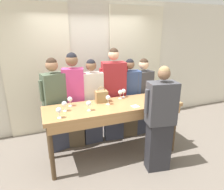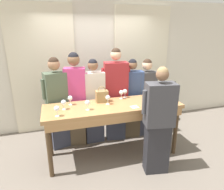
{
  "view_description": "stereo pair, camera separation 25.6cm",
  "coord_description": "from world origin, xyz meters",
  "px_view_note": "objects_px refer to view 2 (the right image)",
  "views": [
    {
      "loc": [
        -1.16,
        -2.93,
        2.18
      ],
      "look_at": [
        0.0,
        0.07,
        1.12
      ],
      "focal_mm": 32.0,
      "sensor_mm": 36.0,
      "label": 1
    },
    {
      "loc": [
        -0.91,
        -3.01,
        2.18
      ],
      "look_at": [
        0.0,
        0.07,
        1.12
      ],
      "focal_mm": 32.0,
      "sensor_mm": 36.0,
      "label": 2
    }
  ],
  "objects_px": {
    "wine_glass_center_mid": "(87,103)",
    "wine_glass_center_left": "(57,109)",
    "guest_cream_sweater": "(94,101)",
    "potted_plant": "(166,106)",
    "tasting_bar": "(114,111)",
    "guest_olive_jacket": "(57,103)",
    "wine_glass_back_left": "(121,93)",
    "wine_glass_front_mid": "(108,98)",
    "guest_striped_shirt": "(116,95)",
    "wine_glass_center_right": "(125,92)",
    "guest_pink_top": "(76,98)",
    "wine_glass_front_right": "(64,103)",
    "guest_navy_coat": "(131,99)",
    "handbag": "(102,96)",
    "wine_glass_front_left": "(70,98)",
    "host_pouring": "(159,122)",
    "wine_bottle": "(174,94)",
    "guest_beige_cap": "(145,97)"
  },
  "relations": [
    {
      "from": "handbag",
      "to": "host_pouring",
      "type": "distance_m",
      "value": 1.07
    },
    {
      "from": "guest_olive_jacket",
      "to": "wine_glass_center_right",
      "type": "bearing_deg",
      "value": -11.96
    },
    {
      "from": "wine_bottle",
      "to": "guest_olive_jacket",
      "type": "height_order",
      "value": "guest_olive_jacket"
    },
    {
      "from": "guest_striped_shirt",
      "to": "host_pouring",
      "type": "xyz_separation_m",
      "value": [
        0.31,
        -1.17,
        -0.09
      ]
    },
    {
      "from": "wine_glass_center_left",
      "to": "potted_plant",
      "type": "height_order",
      "value": "wine_glass_center_left"
    },
    {
      "from": "wine_glass_center_mid",
      "to": "wine_glass_center_right",
      "type": "relative_size",
      "value": 1.0
    },
    {
      "from": "guest_pink_top",
      "to": "guest_olive_jacket",
      "type": "bearing_deg",
      "value": 180.0
    },
    {
      "from": "wine_glass_front_mid",
      "to": "guest_striped_shirt",
      "type": "bearing_deg",
      "value": 59.39
    },
    {
      "from": "wine_bottle",
      "to": "wine_glass_front_right",
      "type": "distance_m",
      "value": 1.89
    },
    {
      "from": "wine_glass_front_right",
      "to": "guest_navy_coat",
      "type": "relative_size",
      "value": 0.1
    },
    {
      "from": "wine_glass_front_left",
      "to": "host_pouring",
      "type": "height_order",
      "value": "host_pouring"
    },
    {
      "from": "wine_glass_center_left",
      "to": "host_pouring",
      "type": "bearing_deg",
      "value": -15.16
    },
    {
      "from": "tasting_bar",
      "to": "potted_plant",
      "type": "relative_size",
      "value": 3.5
    },
    {
      "from": "wine_glass_back_left",
      "to": "potted_plant",
      "type": "bearing_deg",
      "value": 28.39
    },
    {
      "from": "guest_cream_sweater",
      "to": "potted_plant",
      "type": "height_order",
      "value": "guest_cream_sweater"
    },
    {
      "from": "tasting_bar",
      "to": "guest_cream_sweater",
      "type": "xyz_separation_m",
      "value": [
        -0.22,
        0.58,
        -0.0
      ]
    },
    {
      "from": "wine_glass_back_left",
      "to": "guest_olive_jacket",
      "type": "xyz_separation_m",
      "value": [
        -1.13,
        0.3,
        -0.19
      ]
    },
    {
      "from": "tasting_bar",
      "to": "guest_cream_sweater",
      "type": "bearing_deg",
      "value": 110.84
    },
    {
      "from": "guest_striped_shirt",
      "to": "potted_plant",
      "type": "bearing_deg",
      "value": 18.35
    },
    {
      "from": "tasting_bar",
      "to": "guest_striped_shirt",
      "type": "xyz_separation_m",
      "value": [
        0.22,
        0.58,
        0.08
      ]
    },
    {
      "from": "wine_glass_center_left",
      "to": "potted_plant",
      "type": "xyz_separation_m",
      "value": [
        2.62,
        1.26,
        -0.73
      ]
    },
    {
      "from": "wine_bottle",
      "to": "host_pouring",
      "type": "height_order",
      "value": "host_pouring"
    },
    {
      "from": "host_pouring",
      "to": "wine_glass_front_left",
      "type": "bearing_deg",
      "value": 146.44
    },
    {
      "from": "wine_glass_front_left",
      "to": "guest_cream_sweater",
      "type": "relative_size",
      "value": 0.1
    },
    {
      "from": "handbag",
      "to": "wine_glass_front_left",
      "type": "height_order",
      "value": "handbag"
    },
    {
      "from": "wine_glass_front_left",
      "to": "wine_glass_front_right",
      "type": "distance_m",
      "value": 0.22
    },
    {
      "from": "wine_glass_center_left",
      "to": "guest_striped_shirt",
      "type": "bearing_deg",
      "value": 34.1
    },
    {
      "from": "wine_glass_center_mid",
      "to": "guest_cream_sweater",
      "type": "bearing_deg",
      "value": 70.6
    },
    {
      "from": "wine_glass_center_right",
      "to": "host_pouring",
      "type": "height_order",
      "value": "host_pouring"
    },
    {
      "from": "tasting_bar",
      "to": "wine_glass_center_mid",
      "type": "xyz_separation_m",
      "value": [
        -0.45,
        -0.08,
        0.22
      ]
    },
    {
      "from": "wine_glass_front_mid",
      "to": "wine_glass_center_left",
      "type": "bearing_deg",
      "value": -162.65
    },
    {
      "from": "guest_pink_top",
      "to": "tasting_bar",
      "type": "bearing_deg",
      "value": -45.88
    },
    {
      "from": "wine_glass_front_right",
      "to": "wine_glass_center_mid",
      "type": "height_order",
      "value": "same"
    },
    {
      "from": "wine_bottle",
      "to": "wine_glass_back_left",
      "type": "bearing_deg",
      "value": 156.45
    },
    {
      "from": "guest_striped_shirt",
      "to": "potted_plant",
      "type": "relative_size",
      "value": 2.81
    },
    {
      "from": "tasting_bar",
      "to": "wine_glass_front_left",
      "type": "distance_m",
      "value": 0.76
    },
    {
      "from": "wine_glass_center_mid",
      "to": "wine_glass_center_left",
      "type": "bearing_deg",
      "value": -166.34
    },
    {
      "from": "wine_glass_front_right",
      "to": "guest_striped_shirt",
      "type": "distance_m",
      "value": 1.17
    },
    {
      "from": "handbag",
      "to": "guest_striped_shirt",
      "type": "xyz_separation_m",
      "value": [
        0.37,
        0.36,
        -0.14
      ]
    },
    {
      "from": "wine_glass_center_left",
      "to": "guest_cream_sweater",
      "type": "bearing_deg",
      "value": 47.83
    },
    {
      "from": "guest_navy_coat",
      "to": "potted_plant",
      "type": "distance_m",
      "value": 1.33
    },
    {
      "from": "wine_glass_center_right",
      "to": "guest_pink_top",
      "type": "relative_size",
      "value": 0.09
    },
    {
      "from": "handbag",
      "to": "guest_pink_top",
      "type": "bearing_deg",
      "value": 138.88
    },
    {
      "from": "tasting_bar",
      "to": "guest_olive_jacket",
      "type": "relative_size",
      "value": 1.33
    },
    {
      "from": "guest_striped_shirt",
      "to": "guest_beige_cap",
      "type": "xyz_separation_m",
      "value": [
        0.65,
        -0.0,
        -0.1
      ]
    },
    {
      "from": "wine_glass_front_left",
      "to": "host_pouring",
      "type": "xyz_separation_m",
      "value": [
        1.22,
        -0.81,
        -0.24
      ]
    },
    {
      "from": "wine_bottle",
      "to": "wine_glass_center_right",
      "type": "distance_m",
      "value": 0.87
    },
    {
      "from": "tasting_bar",
      "to": "potted_plant",
      "type": "xyz_separation_m",
      "value": [
        1.7,
        1.07,
        -0.51
      ]
    },
    {
      "from": "guest_olive_jacket",
      "to": "guest_pink_top",
      "type": "xyz_separation_m",
      "value": [
        0.34,
        0.0,
        0.07
      ]
    },
    {
      "from": "wine_glass_center_right",
      "to": "potted_plant",
      "type": "bearing_deg",
      "value": 28.47
    }
  ]
}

